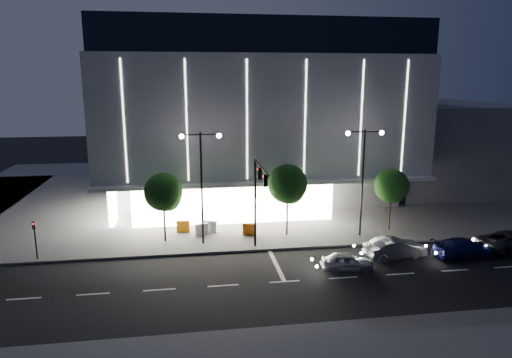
{
  "coord_description": "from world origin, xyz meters",
  "views": [
    {
      "loc": [
        -3.89,
        -28.47,
        12.97
      ],
      "look_at": [
        1.4,
        7.06,
        5.0
      ],
      "focal_mm": 32.0,
      "sensor_mm": 36.0,
      "label": 1
    }
  ],
  "objects_px": {
    "ped_signal_far": "(35,236)",
    "barrier_b": "(202,230)",
    "tree_mid": "(288,186)",
    "car_third": "(465,248)",
    "street_lamp_east": "(363,167)",
    "street_lamp_west": "(201,172)",
    "traffic_mast": "(258,190)",
    "barrier_a": "(183,226)",
    "barrier_c": "(249,229)",
    "tree_right": "(391,188)",
    "tree_left": "(164,194)",
    "car_lead": "(347,261)",
    "car_second": "(395,248)",
    "barrier_d": "(210,226)"
  },
  "relations": [
    {
      "from": "traffic_mast",
      "to": "car_lead",
      "type": "xyz_separation_m",
      "value": [
        5.66,
        -3.62,
        -4.42
      ]
    },
    {
      "from": "tree_right",
      "to": "traffic_mast",
      "type": "bearing_deg",
      "value": -162.98
    },
    {
      "from": "tree_right",
      "to": "car_second",
      "type": "height_order",
      "value": "tree_right"
    },
    {
      "from": "tree_right",
      "to": "barrier_a",
      "type": "xyz_separation_m",
      "value": [
        -17.6,
        1.92,
        -3.23
      ]
    },
    {
      "from": "tree_right",
      "to": "barrier_b",
      "type": "height_order",
      "value": "tree_right"
    },
    {
      "from": "street_lamp_east",
      "to": "barrier_d",
      "type": "xyz_separation_m",
      "value": [
        -12.3,
        2.62,
        -5.31
      ]
    },
    {
      "from": "tree_mid",
      "to": "car_third",
      "type": "bearing_deg",
      "value": -27.99
    },
    {
      "from": "ped_signal_far",
      "to": "barrier_b",
      "type": "distance_m",
      "value": 12.48
    },
    {
      "from": "traffic_mast",
      "to": "barrier_b",
      "type": "relative_size",
      "value": 6.43
    },
    {
      "from": "tree_left",
      "to": "barrier_b",
      "type": "distance_m",
      "value": 4.55
    },
    {
      "from": "ped_signal_far",
      "to": "tree_mid",
      "type": "height_order",
      "value": "tree_mid"
    },
    {
      "from": "traffic_mast",
      "to": "barrier_c",
      "type": "relative_size",
      "value": 6.43
    },
    {
      "from": "ped_signal_far",
      "to": "barrier_a",
      "type": "xyz_separation_m",
      "value": [
        10.42,
        4.44,
        -1.24
      ]
    },
    {
      "from": "tree_right",
      "to": "barrier_d",
      "type": "distance_m",
      "value": 15.75
    },
    {
      "from": "tree_mid",
      "to": "barrier_a",
      "type": "relative_size",
      "value": 5.59
    },
    {
      "from": "tree_left",
      "to": "barrier_c",
      "type": "distance_m",
      "value": 7.65
    },
    {
      "from": "street_lamp_west",
      "to": "ped_signal_far",
      "type": "bearing_deg",
      "value": -172.87
    },
    {
      "from": "ped_signal_far",
      "to": "car_lead",
      "type": "height_order",
      "value": "ped_signal_far"
    },
    {
      "from": "street_lamp_west",
      "to": "barrier_a",
      "type": "bearing_deg",
      "value": 118.21
    },
    {
      "from": "street_lamp_west",
      "to": "barrier_d",
      "type": "xyz_separation_m",
      "value": [
        0.7,
        2.62,
        -5.31
      ]
    },
    {
      "from": "car_second",
      "to": "tree_mid",
      "type": "bearing_deg",
      "value": 42.43
    },
    {
      "from": "street_lamp_west",
      "to": "traffic_mast",
      "type": "bearing_deg",
      "value": -33.65
    },
    {
      "from": "tree_mid",
      "to": "car_third",
      "type": "xyz_separation_m",
      "value": [
        12.01,
        -6.38,
        -3.63
      ]
    },
    {
      "from": "barrier_b",
      "to": "barrier_d",
      "type": "bearing_deg",
      "value": 22.05
    },
    {
      "from": "barrier_c",
      "to": "street_lamp_east",
      "type": "bearing_deg",
      "value": 5.49
    },
    {
      "from": "ped_signal_far",
      "to": "tree_right",
      "type": "distance_m",
      "value": 28.21
    },
    {
      "from": "street_lamp_east",
      "to": "barrier_b",
      "type": "bearing_deg",
      "value": 171.8
    },
    {
      "from": "tree_mid",
      "to": "car_third",
      "type": "height_order",
      "value": "tree_mid"
    },
    {
      "from": "traffic_mast",
      "to": "ped_signal_far",
      "type": "xyz_separation_m",
      "value": [
        -16.0,
        1.16,
        -3.14
      ]
    },
    {
      "from": "tree_right",
      "to": "barrier_b",
      "type": "distance_m",
      "value": 16.42
    },
    {
      "from": "street_lamp_east",
      "to": "car_lead",
      "type": "bearing_deg",
      "value": -118.01
    },
    {
      "from": "tree_right",
      "to": "car_second",
      "type": "relative_size",
      "value": 1.21
    },
    {
      "from": "ped_signal_far",
      "to": "tree_left",
      "type": "height_order",
      "value": "tree_left"
    },
    {
      "from": "tree_mid",
      "to": "barrier_b",
      "type": "bearing_deg",
      "value": 173.06
    },
    {
      "from": "street_lamp_east",
      "to": "tree_mid",
      "type": "bearing_deg",
      "value": 170.31
    },
    {
      "from": "barrier_a",
      "to": "barrier_c",
      "type": "relative_size",
      "value": 1.0
    },
    {
      "from": "tree_right",
      "to": "ped_signal_far",
      "type": "bearing_deg",
      "value": -174.86
    },
    {
      "from": "street_lamp_west",
      "to": "barrier_b",
      "type": "xyz_separation_m",
      "value": [
        -0.05,
        1.88,
        -5.31
      ]
    },
    {
      "from": "car_second",
      "to": "tree_right",
      "type": "bearing_deg",
      "value": -28.19
    },
    {
      "from": "car_lead",
      "to": "barrier_b",
      "type": "bearing_deg",
      "value": 57.14
    },
    {
      "from": "street_lamp_east",
      "to": "ped_signal_far",
      "type": "xyz_separation_m",
      "value": [
        -25.0,
        -1.5,
        -4.07
      ]
    },
    {
      "from": "barrier_d",
      "to": "car_third",
      "type": "bearing_deg",
      "value": -2.05
    },
    {
      "from": "street_lamp_west",
      "to": "barrier_a",
      "type": "xyz_separation_m",
      "value": [
        -1.58,
        2.94,
        -5.31
      ]
    },
    {
      "from": "traffic_mast",
      "to": "car_second",
      "type": "height_order",
      "value": "traffic_mast"
    },
    {
      "from": "barrier_c",
      "to": "barrier_d",
      "type": "xyz_separation_m",
      "value": [
        -3.18,
        1.23,
        0.0
      ]
    },
    {
      "from": "barrier_b",
      "to": "traffic_mast",
      "type": "bearing_deg",
      "value": -70.67
    },
    {
      "from": "ped_signal_far",
      "to": "barrier_b",
      "type": "xyz_separation_m",
      "value": [
        11.95,
        3.38,
        -1.24
      ]
    },
    {
      "from": "car_third",
      "to": "tree_left",
      "type": "bearing_deg",
      "value": 68.89
    },
    {
      "from": "tree_left",
      "to": "barrier_d",
      "type": "height_order",
      "value": "tree_left"
    },
    {
      "from": "street_lamp_west",
      "to": "car_second",
      "type": "height_order",
      "value": "street_lamp_west"
    }
  ]
}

